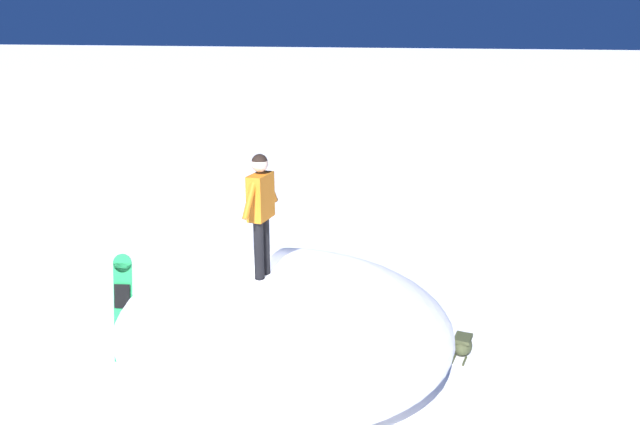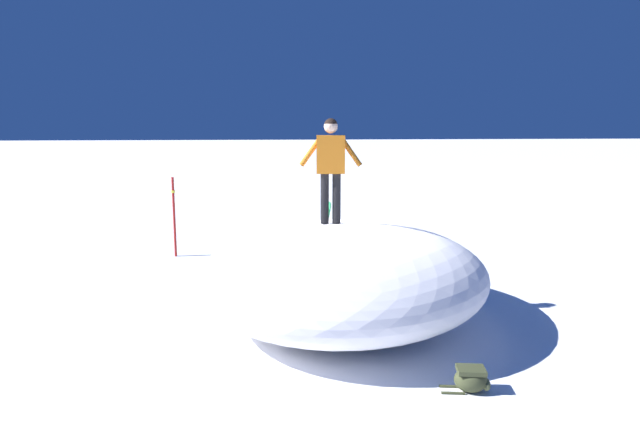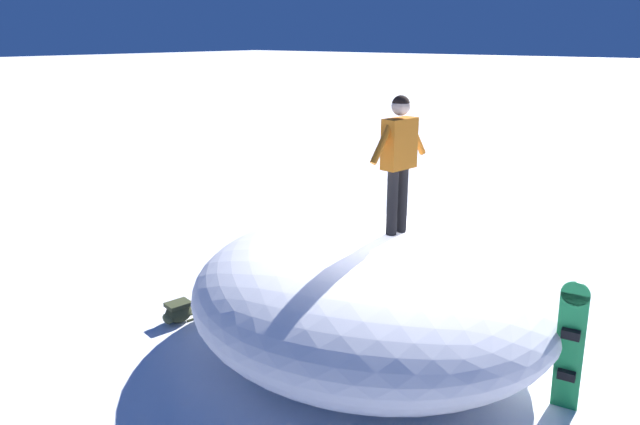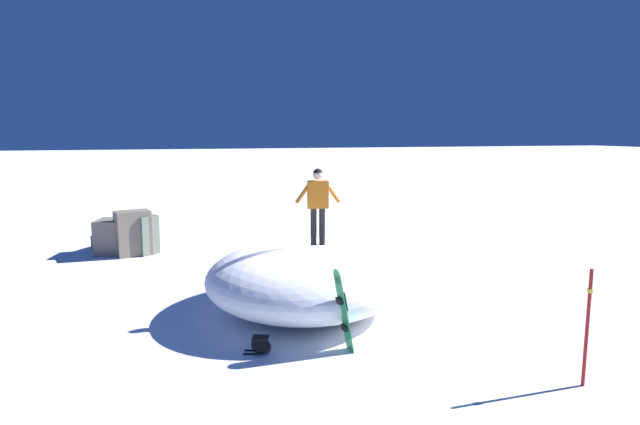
{
  "view_description": "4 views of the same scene",
  "coord_description": "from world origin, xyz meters",
  "px_view_note": "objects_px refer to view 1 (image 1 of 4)",
  "views": [
    {
      "loc": [
        2.69,
        -8.52,
        5.16
      ],
      "look_at": [
        0.77,
        0.23,
        2.5
      ],
      "focal_mm": 36.46,
      "sensor_mm": 36.0,
      "label": 1
    },
    {
      "loc": [
        8.87,
        -1.5,
        3.3
      ],
      "look_at": [
        0.28,
        -0.47,
        1.88
      ],
      "focal_mm": 29.87,
      "sensor_mm": 36.0,
      "label": 2
    },
    {
      "loc": [
        -3.82,
        6.17,
        4.13
      ],
      "look_at": [
        0.84,
        0.32,
        1.91
      ],
      "focal_mm": 33.63,
      "sensor_mm": 36.0,
      "label": 3
    },
    {
      "loc": [
        -11.64,
        3.02,
        4.27
      ],
      "look_at": [
        -0.18,
        -0.25,
        2.44
      ],
      "focal_mm": 29.84,
      "sensor_mm": 36.0,
      "label": 4
    }
  ],
  "objects_px": {
    "snowboarder_standing": "(261,204)",
    "snowboard_primary_upright": "(123,306)",
    "backpack_far": "(463,345)",
    "backpack_near": "(189,309)"
  },
  "relations": [
    {
      "from": "snowboard_primary_upright",
      "to": "backpack_near",
      "type": "distance_m",
      "value": 1.73
    },
    {
      "from": "snowboarder_standing",
      "to": "snowboard_primary_upright",
      "type": "distance_m",
      "value": 2.99
    },
    {
      "from": "backpack_far",
      "to": "backpack_near",
      "type": "bearing_deg",
      "value": 176.33
    },
    {
      "from": "snowboard_primary_upright",
      "to": "backpack_far",
      "type": "xyz_separation_m",
      "value": [
        5.22,
        1.23,
        -0.71
      ]
    },
    {
      "from": "snowboarder_standing",
      "to": "backpack_far",
      "type": "height_order",
      "value": "snowboarder_standing"
    },
    {
      "from": "backpack_far",
      "to": "snowboard_primary_upright",
      "type": "bearing_deg",
      "value": -166.78
    },
    {
      "from": "snowboarder_standing",
      "to": "snowboard_primary_upright",
      "type": "xyz_separation_m",
      "value": [
        -2.34,
        0.16,
        -1.85
      ]
    },
    {
      "from": "backpack_near",
      "to": "backpack_far",
      "type": "xyz_separation_m",
      "value": [
        4.83,
        -0.31,
        -0.01
      ]
    },
    {
      "from": "snowboard_primary_upright",
      "to": "backpack_near",
      "type": "height_order",
      "value": "snowboard_primary_upright"
    },
    {
      "from": "snowboarder_standing",
      "to": "backpack_near",
      "type": "distance_m",
      "value": 3.63
    }
  ]
}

